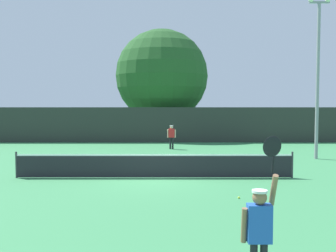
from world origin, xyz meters
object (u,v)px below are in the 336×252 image
(light_pole, at_px, (317,68))
(parked_car_near, at_px, (132,127))
(large_tree, at_px, (161,76))
(player_serving, at_px, (259,225))
(player_receiving, at_px, (171,135))
(tennis_ball, at_px, (238,198))
(parked_car_mid, at_px, (265,128))

(light_pole, relative_size, parked_car_near, 2.04)
(parked_car_near, bearing_deg, large_tree, -48.63)
(player_serving, relative_size, large_tree, 0.26)
(light_pole, distance_m, parked_car_near, 20.69)
(player_receiving, xyz_separation_m, parked_car_near, (-3.60, 12.16, -0.18))
(player_serving, distance_m, tennis_ball, 6.32)
(light_pole, distance_m, parked_car_mid, 14.92)
(light_pole, bearing_deg, tennis_ball, -123.03)
(parked_car_near, xyz_separation_m, parked_car_mid, (12.28, -2.40, 0.00))
(tennis_ball, xyz_separation_m, parked_car_mid, (6.65, 23.31, 0.74))
(player_receiving, distance_m, parked_car_near, 12.68)
(player_receiving, relative_size, large_tree, 0.17)
(large_tree, distance_m, parked_car_near, 6.45)
(player_serving, distance_m, player_receiving, 19.77)
(tennis_ball, relative_size, light_pole, 0.01)
(tennis_ball, xyz_separation_m, light_pole, (5.85, 9.00, 4.89))
(tennis_ball, relative_size, parked_car_near, 0.02)
(tennis_ball, bearing_deg, light_pole, 56.97)
(player_receiving, xyz_separation_m, light_pole, (7.87, -4.55, 3.97))
(player_receiving, distance_m, parked_car_mid, 13.06)
(player_serving, distance_m, large_tree, 28.86)
(player_receiving, distance_m, light_pole, 9.92)
(large_tree, bearing_deg, light_pole, -56.91)
(player_receiving, xyz_separation_m, parked_car_mid, (8.68, 9.76, -0.18))
(tennis_ball, bearing_deg, player_receiving, 98.49)
(player_receiving, xyz_separation_m, tennis_ball, (2.02, -13.55, -0.92))
(player_serving, height_order, parked_car_mid, player_serving)
(light_pole, distance_m, large_tree, 15.86)
(tennis_ball, distance_m, large_tree, 23.11)
(tennis_ball, xyz_separation_m, large_tree, (-2.80, 22.29, 5.42))
(parked_car_mid, bearing_deg, parked_car_near, 160.98)
(light_pole, xyz_separation_m, parked_car_mid, (0.80, 14.31, -4.15))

